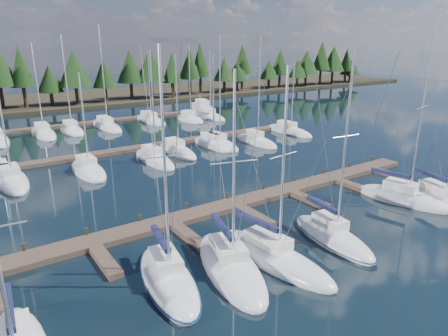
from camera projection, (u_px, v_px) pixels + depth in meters
ground at (170, 170)px, 43.25m from camera, size 260.00×260.00×0.00m
far_shore at (49, 101)px, 90.43m from camera, size 220.00×30.00×0.60m
main_dock at (238, 207)px, 33.23m from camera, size 44.00×6.13×0.90m
back_docks at (109, 135)px, 58.62m from camera, size 50.00×21.80×0.40m
front_sailboat_1 at (168, 279)px, 23.01m from camera, size 4.27×8.73×14.08m
front_sailboat_2 at (230, 266)px, 24.32m from camera, size 5.28×9.46×12.84m
front_sailboat_3 at (273, 257)px, 25.36m from camera, size 3.76×9.72×12.94m
front_sailboat_4 at (332, 237)px, 27.91m from camera, size 3.46×8.18×13.82m
front_sailboat_5 at (403, 198)px, 34.83m from camera, size 4.65×8.62×15.04m
front_sailboat_6 at (440, 201)px, 34.18m from camera, size 4.85×9.77×13.37m
back_sailboat_rows at (122, 140)px, 55.07m from camera, size 47.63×31.90×16.82m
motor_yacht_right at (202, 112)px, 74.80m from camera, size 5.55×10.17×4.84m
tree_line at (53, 71)px, 80.33m from camera, size 183.52×11.93×13.74m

